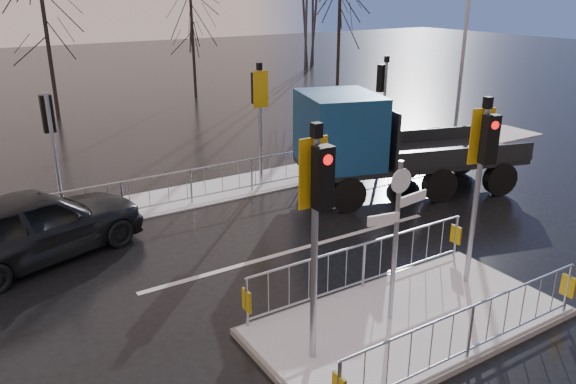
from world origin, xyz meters
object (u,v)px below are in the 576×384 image
traffic_island (409,306)px  car_far_lane (33,225)px  flatbed_truck (369,142)px  street_lamp_right (467,32)px

traffic_island → car_far_lane: size_ratio=1.19×
car_far_lane → flatbed_truck: flatbed_truck is taller
car_far_lane → street_lamp_right: size_ratio=0.63×
car_far_lane → flatbed_truck: 9.32m
car_far_lane → flatbed_truck: bearing=-112.3°
traffic_island → street_lamp_right: 14.14m
traffic_island → flatbed_truck: size_ratio=0.83×
flatbed_truck → car_far_lane: bearing=175.4°
car_far_lane → street_lamp_right: bearing=-101.0°
flatbed_truck → street_lamp_right: street_lamp_right is taller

